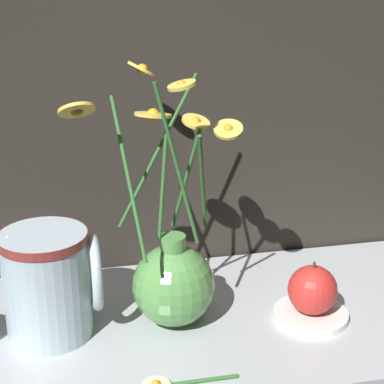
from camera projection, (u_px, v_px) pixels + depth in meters
name	position (u px, v px, depth m)	size (l,w,h in m)	color
ground_plane	(200.00, 325.00, 0.90)	(6.00, 6.00, 0.00)	black
shelf	(200.00, 322.00, 0.90)	(0.88, 0.36, 0.01)	#B2B7BC
vase_with_flowers	(173.00, 277.00, 0.87)	(0.23, 0.21, 0.35)	#59994C
ceramic_pitcher	(49.00, 280.00, 0.84)	(0.14, 0.12, 0.16)	silver
saucer_plate	(311.00, 315.00, 0.90)	(0.10, 0.10, 0.01)	white
orange_fruit	(312.00, 290.00, 0.88)	(0.07, 0.07, 0.08)	red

